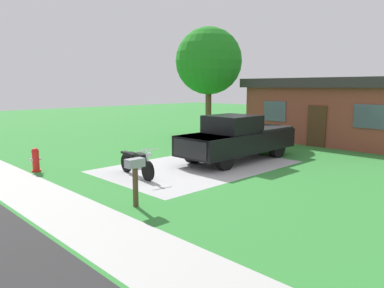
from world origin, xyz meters
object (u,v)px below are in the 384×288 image
shade_tree (209,61)px  mailbox (135,170)px  neighbor_house (339,110)px  pickup_truck (239,137)px  fire_hydrant (36,160)px  motorcycle (137,163)px

shade_tree → mailbox: bearing=-54.8°
mailbox → shade_tree: (-7.70, 10.93, 3.55)m
mailbox → neighbor_house: size_ratio=0.13×
pickup_truck → mailbox: bearing=-73.7°
neighbor_house → mailbox: bearing=-84.9°
mailbox → fire_hydrant: bearing=-177.2°
fire_hydrant → mailbox: size_ratio=0.69×
motorcycle → shade_tree: bearing=119.4°
fire_hydrant → neighbor_house: 15.70m
pickup_truck → fire_hydrant: 7.93m
motorcycle → mailbox: (2.63, -1.93, 0.51)m
neighbor_house → pickup_truck: bearing=-94.5°
fire_hydrant → mailbox: bearing=2.8°
mailbox → shade_tree: 13.83m
shade_tree → neighbor_house: bearing=30.7°
fire_hydrant → neighbor_house: size_ratio=0.09×
pickup_truck → motorcycle: bearing=-98.2°
fire_hydrant → pickup_truck: bearing=61.3°
shade_tree → neighbor_house: shade_tree is taller
pickup_truck → neighbor_house: size_ratio=0.59×
mailbox → neighbor_house: 14.80m
motorcycle → fire_hydrant: motorcycle is taller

